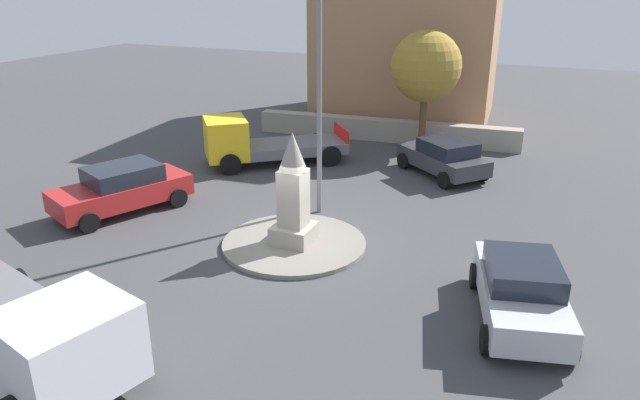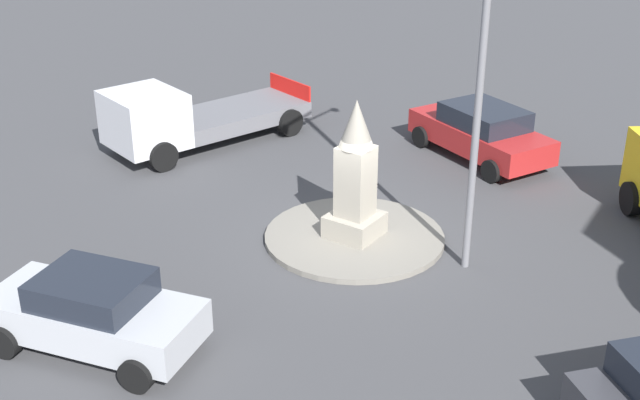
{
  "view_description": "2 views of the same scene",
  "coord_description": "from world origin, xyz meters",
  "views": [
    {
      "loc": [
        6.75,
        -13.99,
        7.46
      ],
      "look_at": [
        0.6,
        0.53,
        1.33
      ],
      "focal_mm": 32.89,
      "sensor_mm": 36.0,
      "label": 1
    },
    {
      "loc": [
        14.66,
        9.23,
        9.03
      ],
      "look_at": [
        0.41,
        -0.69,
        0.99
      ],
      "focal_mm": 46.77,
      "sensor_mm": 36.0,
      "label": 2
    }
  ],
  "objects": [
    {
      "name": "traffic_island",
      "position": [
        0.0,
        0.0,
        0.07
      ],
      "size": [
        4.2,
        4.2,
        0.13
      ],
      "primitive_type": "cylinder",
      "color": "gray",
      "rests_on": "ground"
    },
    {
      "name": "ground_plane",
      "position": [
        0.0,
        0.0,
        0.0
      ],
      "size": [
        80.0,
        80.0,
        0.0
      ],
      "primitive_type": "plane",
      "color": "#424244"
    },
    {
      "name": "streetlamp",
      "position": [
        -0.34,
        2.68,
        5.31
      ],
      "size": [
        3.25,
        0.28,
        8.87
      ],
      "color": "slate",
      "rests_on": "ground"
    },
    {
      "name": "corner_building",
      "position": [
        -1.42,
        17.78,
        4.93
      ],
      "size": [
        9.51,
        8.99,
        9.85
      ],
      "primitive_type": "cube",
      "rotation": [
        0.0,
        0.0,
        3.22
      ],
      "color": "#A87A56",
      "rests_on": "ground"
    },
    {
      "name": "car_dark_grey_approaching",
      "position": [
        2.65,
        8.06,
        0.76
      ],
      "size": [
        4.06,
        3.83,
        1.46
      ],
      "color": "#38383D",
      "rests_on": "ground"
    },
    {
      "name": "tree_near_wall",
      "position": [
        0.99,
        11.3,
        3.69
      ],
      "size": [
        3.06,
        3.06,
        5.24
      ],
      "color": "brown",
      "rests_on": "ground"
    },
    {
      "name": "truck_white_near_island",
      "position": [
        -2.12,
        -7.27,
        0.94
      ],
      "size": [
        6.52,
        3.75,
        1.98
      ],
      "color": "silver",
      "rests_on": "ground"
    },
    {
      "name": "monument",
      "position": [
        0.0,
        0.0,
        1.6
      ],
      "size": [
        1.13,
        1.13,
        3.29
      ],
      "color": "#9E9687",
      "rests_on": "traffic_island"
    },
    {
      "name": "car_red_far_side",
      "position": [
        -6.38,
        0.2,
        0.81
      ],
      "size": [
        3.44,
        4.77,
        1.56
      ],
      "color": "#B22323",
      "rests_on": "ground"
    },
    {
      "name": "truck_yellow_parked_left",
      "position": [
        -4.74,
        6.47,
        0.94
      ],
      "size": [
        5.76,
        5.2,
        2.02
      ],
      "color": "yellow",
      "rests_on": "ground"
    },
    {
      "name": "car_silver_passing",
      "position": [
        6.4,
        -1.57,
        0.79
      ],
      "size": [
        2.67,
        4.29,
        1.52
      ],
      "color": "#B7BABF",
      "rests_on": "ground"
    },
    {
      "name": "stone_boundary_wall",
      "position": [
        -0.97,
        12.14,
        0.5
      ],
      "size": [
        12.45,
        1.69,
        1.0
      ],
      "primitive_type": "cube",
      "rotation": [
        0.0,
        0.0,
        3.22
      ],
      "color": "#9E9687",
      "rests_on": "ground"
    }
  ]
}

